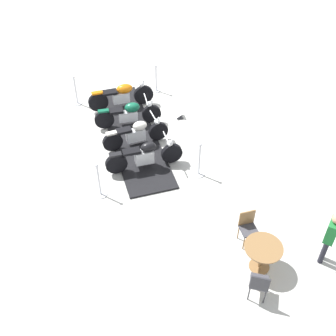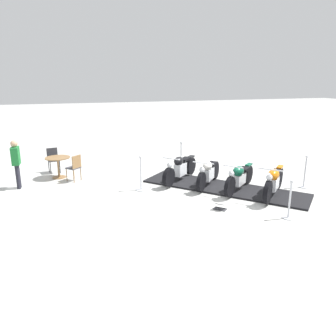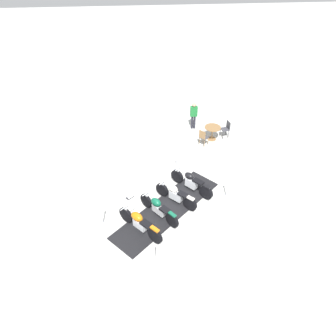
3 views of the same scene
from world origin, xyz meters
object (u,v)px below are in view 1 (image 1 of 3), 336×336
Objects in this scene: cafe_table at (263,252)px; bystander_person at (331,235)px; motorcycle_black at (145,155)px; motorcycle_cream at (137,133)px; stanchion_right_front at (199,165)px; stanchion_left_rear at (76,94)px; stanchion_left_front at (100,186)px; cafe_chair_near_table at (248,226)px; motorcycle_forest at (129,113)px; stanchion_right_rear at (156,82)px; motorcycle_copper at (122,95)px; info_placard at (179,115)px; cafe_chair_across_table at (259,284)px.

bystander_person is (1.25, 0.86, 0.38)m from cafe_table.
motorcycle_black is 1.06m from motorcycle_cream.
stanchion_right_front is at bearing -55.82° from motorcycle_cream.
stanchion_left_rear is 4.57m from stanchion_left_front.
cafe_table is 0.82m from cafe_chair_near_table.
stanchion_right_rear reaches higher than motorcycle_forest.
motorcycle_black is at bearing -66.31° from stanchion_right_rear.
motorcycle_copper is (-0.74, 0.77, 0.03)m from motorcycle_forest.
motorcycle_forest is 1.06m from motorcycle_copper.
info_placard is 0.42× the size of cafe_chair_near_table.
stanchion_left_rear reaches higher than motorcycle_copper.
cafe_chair_near_table reaches higher than cafe_table.
stanchion_right_front reaches higher than motorcycle_cream.
stanchion_right_front reaches higher than motorcycle_black.
stanchion_right_rear is 4.57m from stanchion_right_front.
stanchion_right_rear is at bearing 133.56° from stanchion_right_front.
stanchion_left_rear is 9.09m from cafe_chair_across_table.
info_placard is at bearing -30.85° from bystander_person.
stanchion_left_front is at bearing -46.44° from stanchion_left_rear.
motorcycle_black reaches higher than cafe_chair_across_table.
stanchion_right_rear is 0.91× the size of stanchion_right_front.
info_placard is at bearing 4.62° from motorcycle_forest.
stanchion_right_front is at bearing -14.50° from stanchion_left_rear.
motorcycle_copper is 2.05m from info_placard.
cafe_table is 0.55× the size of bystander_person.
motorcycle_copper reaches higher than motorcycle_forest.
motorcycle_copper reaches higher than cafe_table.
stanchion_right_rear is 7.97m from cafe_table.
motorcycle_black is 1.03× the size of motorcycle_copper.
info_placard is 0.45× the size of cafe_table.
cafe_table is (6.24, -4.09, 0.06)m from motorcycle_copper.
cafe_chair_across_table is at bearing -81.87° from motorcycle_cream.
motorcycle_black reaches higher than cafe_chair_near_table.
stanchion_right_rear is at bearing -170.25° from info_placard.
stanchion_left_rear is at bearing 48.09° from cafe_chair_across_table.
cafe_chair_across_table is (4.96, -3.36, 0.06)m from motorcycle_cream.
cafe_chair_across_table is 0.58× the size of bystander_person.
motorcycle_cream reaches higher than cafe_chair_across_table.
cafe_table is at bearing -24.80° from stanchion_left_rear.
motorcycle_cream is at bearing -19.09° from stanchion_left_rear.
motorcycle_cream is 5.42m from cafe_table.
stanchion_left_rear is (-1.54, -0.50, -0.13)m from motorcycle_copper.
stanchion_right_rear is at bearing 101.62° from stanchion_left_front.
bystander_person is at bearing 5.64° from stanchion_left_front.
stanchion_left_rear is at bearing 155.20° from cafe_table.
motorcycle_black reaches higher than cafe_table.
stanchion_right_rear reaches higher than motorcycle_black.
cafe_table is 0.82m from cafe_chair_across_table.
motorcycle_copper is at bearing 94.71° from motorcycle_forest.
stanchion_right_front reaches higher than cafe_chair_across_table.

